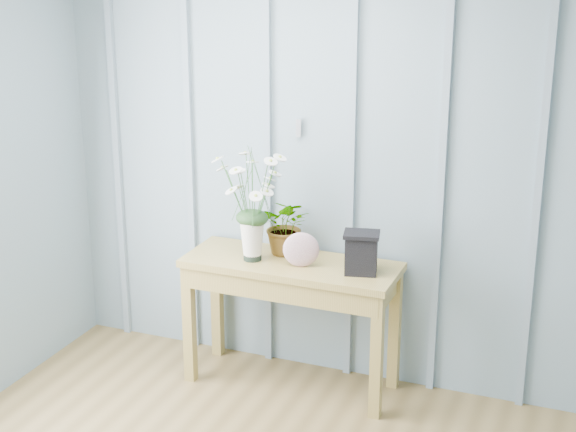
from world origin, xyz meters
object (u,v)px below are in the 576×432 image
at_px(sideboard, 291,281).
at_px(carved_box, 361,252).
at_px(felt_disc_vessel, 301,250).
at_px(daisy_vase, 252,191).

height_order(sideboard, carved_box, carved_box).
xyz_separation_m(sideboard, felt_disc_vessel, (0.08, -0.05, 0.21)).
bearing_deg(sideboard, felt_disc_vessel, -34.46).
bearing_deg(daisy_vase, felt_disc_vessel, -0.02).
bearing_deg(carved_box, sideboard, 176.74).
height_order(daisy_vase, felt_disc_vessel, daisy_vase).
bearing_deg(felt_disc_vessel, daisy_vase, 161.32).
xyz_separation_m(daisy_vase, felt_disc_vessel, (0.29, -0.00, -0.30)).
distance_m(daisy_vase, carved_box, 0.68).
bearing_deg(sideboard, daisy_vase, -165.84).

